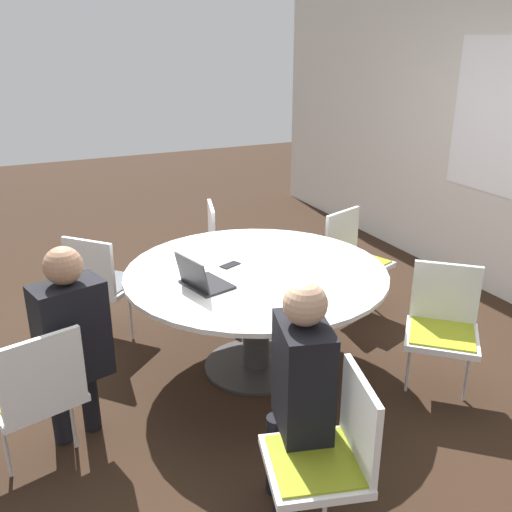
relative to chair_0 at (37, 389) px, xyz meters
The scene contains 12 objects.
ground_plane 1.60m from the chair_0, 106.90° to the left, with size 16.00×16.00×0.00m, color black.
conference_table 1.52m from the chair_0, 106.90° to the left, with size 1.74×1.74×0.74m.
chair_0 is the anchor object (origin of this frame).
chair_1 1.51m from the chair_0, 46.89° to the left, with size 0.54×0.52×0.85m.
chair_2 2.41m from the chair_0, 82.30° to the left, with size 0.61×0.61×0.85m.
chair_3 2.72m from the chair_0, 109.64° to the left, with size 0.54×0.56×0.85m.
chair_4 2.37m from the chair_0, 133.25° to the left, with size 0.54×0.53×0.85m.
chair_5 1.42m from the chair_0, 155.70° to the left, with size 0.61×0.61×0.85m.
person_0 0.32m from the chair_0, 123.31° to the left, with size 0.32×0.40×1.20m.
person_1 1.36m from the chair_0, 54.39° to the left, with size 0.41×0.33×1.20m.
laptop 1.11m from the chair_0, 107.94° to the left, with size 0.36×0.32×0.21m.
cell_phone 1.47m from the chair_0, 113.93° to the left, with size 0.12×0.16×0.01m.
Camera 1 is at (3.15, -1.49, 2.18)m, focal length 40.00 mm.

